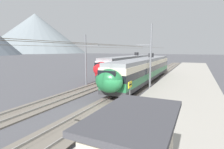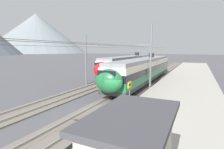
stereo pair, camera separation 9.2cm
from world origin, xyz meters
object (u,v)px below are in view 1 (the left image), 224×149
train_near_platform (144,69)px  catenary_mast_far_side (87,59)px  platform_sign (130,89)px  train_far_track (130,64)px  passenger_walking (118,121)px  potted_plant_platform_edge (134,113)px  handbag_beside_passenger (121,127)px  catenary_mast_mid (150,56)px

train_near_platform → catenary_mast_far_side: 8.90m
catenary_mast_far_side → platform_sign: (-8.82, -9.92, -1.83)m
train_far_track → platform_sign: bearing=-160.1°
passenger_walking → potted_plant_platform_edge: passenger_walking is taller
catenary_mast_far_side → handbag_beside_passenger: 16.64m
potted_plant_platform_edge → passenger_walking: bearing=-179.4°
platform_sign → handbag_beside_passenger: size_ratio=5.34×
train_near_platform → handbag_beside_passenger: size_ratio=57.98×
catenary_mast_mid → potted_plant_platform_edge: bearing=-171.1°
catenary_mast_far_side → handbag_beside_passenger: (-12.35, -10.62, -3.40)m
passenger_walking → handbag_beside_passenger: size_ratio=3.80×
catenary_mast_mid → catenary_mast_far_side: size_ratio=1.00×
train_near_platform → passenger_walking: train_near_platform is taller
train_near_platform → potted_plant_platform_edge: size_ratio=32.69×
catenary_mast_far_side → platform_sign: catenary_mast_far_side is taller
catenary_mast_far_side → handbag_beside_passenger: size_ratio=105.56×
potted_plant_platform_edge → catenary_mast_mid: bearing=8.9°
catenary_mast_mid → train_far_track: bearing=30.2°
catenary_mast_mid → platform_sign: 10.31m
catenary_mast_mid → passenger_walking: bearing=-172.8°
train_far_track → passenger_walking: bearing=-161.4°
train_far_track → catenary_mast_mid: (-12.21, -7.11, 2.13)m
train_near_platform → platform_sign: (-13.64, -2.62, -0.19)m
train_far_track → platform_sign: (-22.22, -8.06, -0.19)m
catenary_mast_far_side → platform_sign: bearing=-131.6°
train_near_platform → catenary_mast_far_side: (-4.83, 7.30, 1.64)m
platform_sign → handbag_beside_passenger: (-3.54, -0.71, -1.57)m
train_far_track → catenary_mast_mid: 14.29m
catenary_mast_mid → handbag_beside_passenger: 14.19m
train_near_platform → platform_sign: 13.89m
train_near_platform → handbag_beside_passenger: bearing=-169.0°
train_far_track → catenary_mast_mid: catenary_mast_mid is taller
passenger_walking → handbag_beside_passenger: (0.87, 0.17, -0.78)m
train_far_track → handbag_beside_passenger: (-25.76, -8.77, -1.76)m
catenary_mast_mid → potted_plant_platform_edge: size_ratio=59.51×
catenary_mast_mid → handbag_beside_passenger: (-13.54, -1.65, -3.89)m
train_far_track → passenger_walking: train_far_track is taller
train_far_track → handbag_beside_passenger: size_ratio=58.83×
platform_sign → passenger_walking: bearing=-168.7°
passenger_walking → train_far_track: bearing=18.6°
handbag_beside_passenger → potted_plant_platform_edge: bearing=-4.1°
train_near_platform → passenger_walking: size_ratio=15.24×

